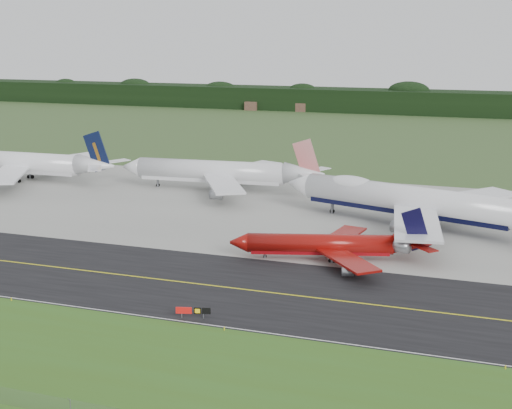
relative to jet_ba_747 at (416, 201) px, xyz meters
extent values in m
plane|color=#335025|center=(-20.84, -44.63, -5.73)|extent=(600.00, 600.00, 0.00)
cube|color=#3A5D1B|center=(-20.84, -79.63, -5.73)|extent=(400.00, 30.00, 0.01)
cube|color=black|center=(-20.84, -48.63, -5.72)|extent=(400.00, 32.00, 0.02)
cube|color=gray|center=(-20.84, 6.37, -5.73)|extent=(400.00, 78.00, 0.01)
cube|color=#CAC513|center=(-20.84, -48.63, -5.70)|extent=(400.00, 0.40, 0.00)
cube|color=silver|center=(-20.84, -64.13, -5.70)|extent=(400.00, 0.25, 0.00)
cube|color=black|center=(-20.84, 230.37, 0.27)|extent=(700.00, 24.00, 12.00)
cylinder|color=white|center=(-2.31, 0.70, 0.18)|extent=(47.76, 19.83, 6.10)
cube|color=black|center=(-2.31, 0.70, -1.80)|extent=(45.02, 17.67, 2.14)
cone|color=white|center=(-28.18, 8.57, 0.18)|extent=(7.52, 7.59, 6.10)
ellipsoid|color=white|center=(-15.19, 4.62, 1.86)|extent=(13.42, 8.59, 3.89)
cube|color=white|center=(1.71, -14.74, -0.89)|extent=(12.42, 28.15, 0.52)
cube|color=white|center=(9.63, 11.29, -0.89)|extent=(24.63, 26.04, 0.52)
cylinder|color=gray|center=(-1.70, -13.08, -2.55)|extent=(3.93, 3.42, 2.56)
cylinder|color=gray|center=(5.87, 11.81, -2.55)|extent=(3.93, 3.42, 2.56)
cylinder|color=gray|center=(0.14, -26.00, -2.55)|extent=(3.93, 3.42, 2.56)
cylinder|color=gray|center=(14.59, 21.52, -2.55)|extent=(3.93, 3.42, 2.56)
cylinder|color=black|center=(-19.79, 6.02, -5.18)|extent=(1.20, 0.79, 1.10)
cylinder|color=slate|center=(0.39, -3.63, -3.69)|extent=(1.07, 1.07, 4.08)
cylinder|color=black|center=(0.39, -3.63, -5.18)|extent=(1.21, 0.85, 1.10)
cylinder|color=slate|center=(2.34, 2.80, -3.69)|extent=(1.07, 1.07, 4.08)
cylinder|color=black|center=(2.34, 2.80, -5.18)|extent=(1.21, 0.85, 1.10)
cylinder|color=maroon|center=(-14.35, -28.73, -2.76)|extent=(26.95, 10.77, 3.65)
cube|color=maroon|center=(-14.35, -28.73, -3.94)|extent=(25.41, 9.52, 1.28)
cone|color=maroon|center=(-28.95, -32.81, -2.76)|extent=(4.23, 4.42, 3.65)
cone|color=maroon|center=(2.07, -24.15, -2.48)|extent=(7.83, 5.43, 3.65)
cube|color=maroon|center=(-7.87, -34.72, -3.39)|extent=(13.47, 14.57, 0.41)
cube|color=maroon|center=(-11.91, -20.26, -3.39)|extent=(7.26, 15.61, 0.41)
cube|color=black|center=(2.56, -24.01, 0.27)|extent=(5.63, 1.83, 8.30)
cylinder|color=gray|center=(-7.17, -38.26, -4.39)|extent=(2.33, 2.01, 1.53)
cylinder|color=gray|center=(-13.14, -16.87, -4.39)|extent=(2.33, 2.01, 1.53)
cylinder|color=black|center=(-24.22, -31.49, -5.40)|extent=(0.71, 0.46, 0.66)
cylinder|color=slate|center=(-11.73, -30.09, -4.79)|extent=(0.63, 0.63, 1.88)
cylinder|color=black|center=(-11.73, -30.09, -5.40)|extent=(0.72, 0.49, 0.66)
cylinder|color=slate|center=(-12.81, -26.22, -4.79)|extent=(0.63, 0.63, 1.88)
cylinder|color=black|center=(-12.81, -26.22, -5.40)|extent=(0.72, 0.49, 0.66)
cylinder|color=white|center=(-115.54, 15.39, -0.40)|extent=(42.60, 6.73, 5.71)
cube|color=silver|center=(-115.54, 15.39, -2.26)|extent=(40.44, 5.25, 2.00)
cone|color=white|center=(-88.71, 16.03, 0.02)|extent=(11.34, 5.98, 5.71)
cube|color=white|center=(-107.55, 2.88, -1.40)|extent=(18.15, 26.15, 0.50)
cube|color=white|center=(-108.16, 28.26, -1.40)|extent=(17.20, 26.33, 0.50)
cube|color=#0B1333|center=(-88.07, 16.05, 3.79)|extent=(8.00, 0.65, 11.52)
cylinder|color=gray|center=(-111.47, 27.63, -2.96)|extent=(3.17, 2.47, 2.40)
cylinder|color=gray|center=(-106.59, 38.79, -2.96)|extent=(3.17, 2.47, 2.40)
cylinder|color=slate|center=(-112.07, 12.33, -3.92)|extent=(0.82, 0.82, 3.62)
cylinder|color=black|center=(-112.07, 12.33, -5.22)|extent=(1.04, 0.54, 1.03)
cylinder|color=slate|center=(-112.22, 18.61, -3.92)|extent=(0.82, 0.82, 3.62)
cylinder|color=black|center=(-112.22, 18.61, -5.22)|extent=(1.04, 0.54, 1.03)
cylinder|color=white|center=(-56.53, 21.11, -0.52)|extent=(40.60, 8.81, 5.59)
cube|color=white|center=(-56.53, 21.11, -2.34)|extent=(38.48, 7.26, 1.96)
cone|color=white|center=(-79.12, 19.29, -0.52)|extent=(5.47, 5.98, 5.59)
cone|color=white|center=(-31.16, 23.15, -0.10)|extent=(11.04, 6.43, 5.59)
cube|color=white|center=(-48.57, 10.18, -1.50)|extent=(17.72, 23.65, 0.50)
cube|color=white|center=(-50.43, 33.17, -1.50)|extent=(14.85, 24.16, 0.50)
cube|color=red|center=(-30.54, 23.20, 3.53)|extent=(7.73, 1.07, 11.12)
cylinder|color=gray|center=(-48.46, 4.65, -3.03)|extent=(3.23, 2.59, 2.35)
cylinder|color=gray|center=(-51.20, 38.64, -3.03)|extent=(3.23, 2.59, 2.35)
cylinder|color=black|center=(-71.79, 19.88, -5.23)|extent=(1.04, 0.53, 1.01)
cylinder|color=slate|center=(-53.07, 18.30, -3.97)|extent=(0.84, 0.84, 3.53)
cylinder|color=black|center=(-53.07, 18.30, -5.23)|extent=(1.04, 0.58, 1.01)
cylinder|color=slate|center=(-53.57, 24.43, -3.97)|extent=(0.84, 0.84, 3.53)
cylinder|color=black|center=(-53.57, 24.43, -5.23)|extent=(1.04, 0.58, 1.01)
cylinder|color=slate|center=(-26.97, -63.06, -5.36)|extent=(0.13, 0.13, 0.75)
cylinder|color=slate|center=(-23.85, -62.21, -5.36)|extent=(0.13, 0.13, 0.75)
cube|color=#9E0E0C|center=(-26.66, -62.98, -4.49)|extent=(2.34, 0.81, 0.97)
cube|color=black|center=(-24.69, -62.43, -4.49)|extent=(1.09, 0.47, 0.97)
cube|color=black|center=(-23.44, -62.09, -4.49)|extent=(1.30, 0.53, 0.97)
cylinder|color=yellow|center=(-55.47, -65.13, -5.48)|extent=(0.16, 0.16, 0.50)
cylinder|color=yellow|center=(-19.42, -65.13, -5.48)|extent=(0.16, 0.16, 0.50)
cylinder|color=yellow|center=(18.44, -65.13, -5.48)|extent=(0.16, 0.16, 0.50)
camera|label=1|loc=(14.96, -153.00, 35.33)|focal=50.00mm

